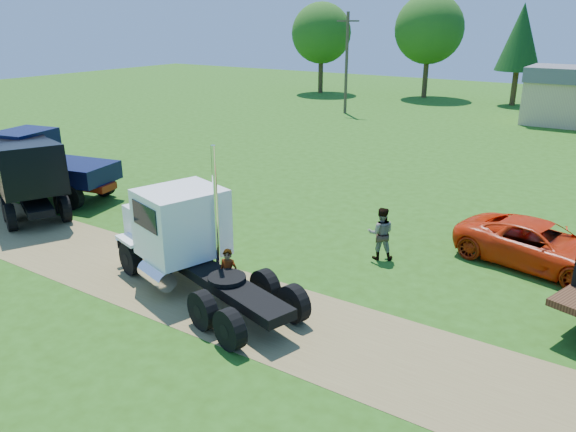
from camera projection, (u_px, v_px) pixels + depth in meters
The scene contains 10 objects.
ground at pixel (216, 298), 18.03m from camera, with size 140.00×140.00×0.00m, color #275011.
dirt_track at pixel (216, 298), 18.03m from camera, with size 120.00×4.20×0.01m, color olive.
white_semi_tractor at pixel (183, 237), 18.52m from camera, with size 8.20×4.68×4.86m.
black_dump_truck at pixel (25, 168), 25.75m from camera, with size 8.29×5.59×3.60m.
navy_truck at pixel (38, 163), 27.81m from camera, with size 7.70×4.01×3.27m.
orange_pickup at pixel (540, 245), 20.07m from camera, with size 2.70×5.85×1.63m, color red.
spectator_a at pixel (228, 275), 17.66m from camera, with size 0.63×0.41×1.72m, color #999999.
spectator_b at pixel (381, 233), 20.66m from camera, with size 0.97×0.76×2.00m, color #999999.
tan_shed at pixel (566, 95), 46.54m from camera, with size 6.20×5.40×4.70m.
tree_row at pixel (542, 38), 54.16m from camera, with size 56.69×14.51×11.02m.
Camera 1 is at (10.85, -12.13, 8.52)m, focal length 35.00 mm.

